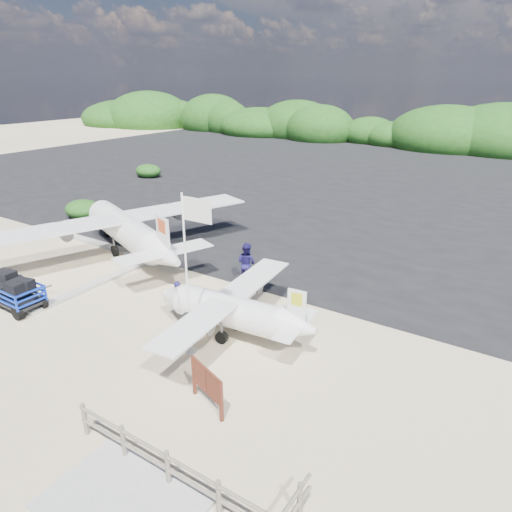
{
  "coord_description": "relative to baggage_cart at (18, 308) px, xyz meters",
  "views": [
    {
      "loc": [
        12.13,
        -10.64,
        9.05
      ],
      "look_at": [
        2.48,
        4.21,
        2.01
      ],
      "focal_mm": 32.0,
      "sensor_mm": 36.0,
      "label": 1
    }
  ],
  "objects": [
    {
      "name": "ground",
      "position": [
        5.42,
        1.9,
        0.0
      ],
      "size": [
        160.0,
        160.0,
        0.0
      ],
      "primitive_type": "plane",
      "color": "beige"
    },
    {
      "name": "asphalt_apron",
      "position": [
        5.42,
        31.9,
        0.0
      ],
      "size": [
        90.0,
        50.0,
        0.04
      ],
      "primitive_type": null,
      "color": "#B2B2B2",
      "rests_on": "ground"
    },
    {
      "name": "lagoon",
      "position": [
        -3.58,
        3.4,
        0.0
      ],
      "size": [
        9.0,
        7.0,
        0.4
      ],
      "primitive_type": null,
      "color": "#B2B2B2",
      "rests_on": "ground"
    },
    {
      "name": "walkway_pad",
      "position": [
        10.92,
        -4.1,
        0.0
      ],
      "size": [
        3.5,
        2.5,
        0.1
      ],
      "primitive_type": null,
      "color": "#B2B2B2",
      "rests_on": "ground"
    },
    {
      "name": "vegetation_band",
      "position": [
        5.42,
        56.9,
        0.0
      ],
      "size": [
        124.0,
        8.0,
        4.4
      ],
      "primitive_type": null,
      "color": "#B2B2B2",
      "rests_on": "ground"
    },
    {
      "name": "fence",
      "position": [
        11.42,
        -3.1,
        0.0
      ],
      "size": [
        6.4,
        2.0,
        1.1
      ],
      "primitive_type": null,
      "color": "#B2B2B2",
      "rests_on": "ground"
    },
    {
      "name": "baggage_cart",
      "position": [
        0.0,
        0.0,
        0.0
      ],
      "size": [
        2.69,
        1.55,
        1.34
      ],
      "primitive_type": null,
      "rotation": [
        0.0,
        0.0,
        -0.01
      ],
      "color": "#0C2FC0",
      "rests_on": "ground"
    },
    {
      "name": "flagpole",
      "position": [
        8.14,
        1.52,
        0.0
      ],
      "size": [
        1.14,
        0.48,
        5.7
      ],
      "primitive_type": null,
      "rotation": [
        0.0,
        0.0,
        0.01
      ],
      "color": "white",
      "rests_on": "ground"
    },
    {
      "name": "signboard",
      "position": [
        10.48,
        -0.46,
        0.0
      ],
      "size": [
        1.64,
        0.72,
        1.39
      ],
      "primitive_type": null,
      "rotation": [
        0.0,
        0.0,
        -0.34
      ],
      "color": "#602A1B",
      "rests_on": "ground"
    },
    {
      "name": "crew_a",
      "position": [
        6.02,
        3.28,
        0.74
      ],
      "size": [
        0.54,
        0.36,
        1.48
      ],
      "primitive_type": "imported",
      "rotation": [
        0.0,
        0.0,
        3.15
      ],
      "color": "#1A1551",
      "rests_on": "ground"
    },
    {
      "name": "crew_b",
      "position": [
        6.61,
        7.28,
        0.98
      ],
      "size": [
        1.03,
        0.85,
        1.97
      ],
      "primitive_type": "imported",
      "rotation": [
        0.0,
        0.0,
        3.03
      ],
      "color": "#1A1551",
      "rests_on": "ground"
    },
    {
      "name": "aircraft_large",
      "position": [
        15.37,
        21.12,
        0.0
      ],
      "size": [
        18.05,
        18.05,
        4.18
      ],
      "primitive_type": null,
      "rotation": [
        0.0,
        0.0,
        2.77
      ],
      "color": "#B2B2B2",
      "rests_on": "ground"
    },
    {
      "name": "aircraft_small",
      "position": [
        -5.84,
        39.61,
        0.0
      ],
      "size": [
        7.18,
        7.18,
        2.38
      ],
      "primitive_type": null,
      "rotation": [
        0.0,
        0.0,
        3.23
      ],
      "color": "#B2B2B2",
      "rests_on": "ground"
    }
  ]
}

